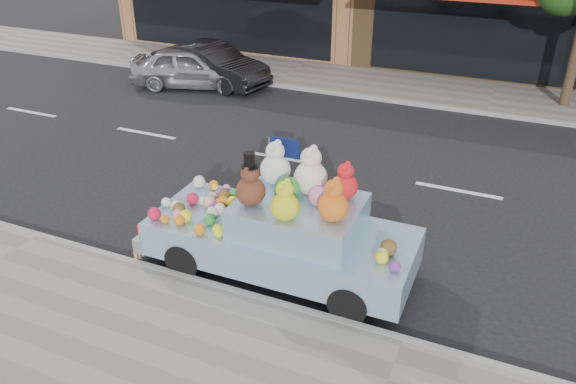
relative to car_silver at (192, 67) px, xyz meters
The scene contains 7 objects.
ground 9.85m from the car_silver, 23.48° to the right, with size 120.00×120.00×0.00m, color black.
far_sidewalk 9.39m from the car_silver, 16.00° to the left, with size 60.00×3.00×0.12m, color gray.
near_kerb 12.69m from the car_silver, 44.69° to the right, with size 60.00×0.12×0.13m, color gray.
far_kerb 9.10m from the car_silver, ahead, with size 60.00×0.12×0.13m, color gray.
car_silver is the anchor object (origin of this frame).
car_dark 0.63m from the car_silver, 49.05° to the left, with size 1.40×4.01×1.32m, color black.
art_car 10.45m from the car_silver, 49.71° to the right, with size 4.50×1.81×2.21m.
Camera 1 is at (0.90, -11.04, 5.55)m, focal length 35.00 mm.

